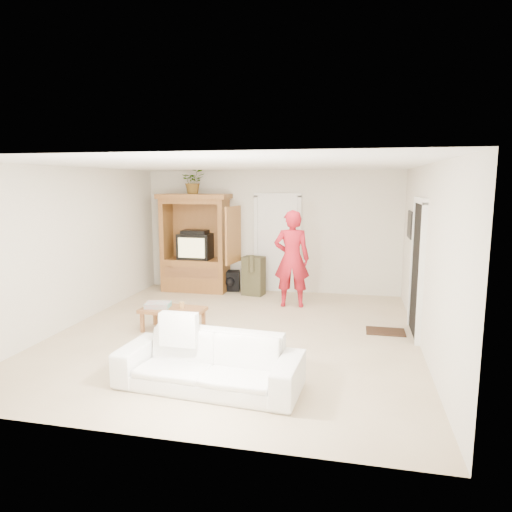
{
  "coord_description": "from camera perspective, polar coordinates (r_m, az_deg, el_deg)",
  "views": [
    {
      "loc": [
        1.77,
        -6.61,
        2.35
      ],
      "look_at": [
        0.2,
        0.6,
        1.15
      ],
      "focal_mm": 32.0,
      "sensor_mm": 36.0,
      "label": 1
    }
  ],
  "objects": [
    {
      "name": "doorway_right",
      "position": [
        7.4,
        19.52,
        -1.66
      ],
      "size": [
        0.05,
        0.9,
        2.04
      ],
      "primitive_type": "cube",
      "color": "black",
      "rests_on": "floor"
    },
    {
      "name": "wall_left",
      "position": [
        8.08,
        -21.85,
        1.1
      ],
      "size": [
        0.0,
        6.0,
        6.0
      ],
      "primitive_type": "plane",
      "rotation": [
        1.57,
        0.0,
        1.57
      ],
      "color": "silver",
      "rests_on": "floor"
    },
    {
      "name": "towel",
      "position": [
        7.49,
        -12.15,
        -6.0
      ],
      "size": [
        0.42,
        0.33,
        0.08
      ],
      "primitive_type": "cube",
      "rotation": [
        0.0,
        0.0,
        0.14
      ],
      "color": "#FB535E",
      "rests_on": "coffee_table"
    },
    {
      "name": "wall_back",
      "position": [
        9.83,
        1.87,
        3.09
      ],
      "size": [
        5.5,
        0.0,
        5.5
      ],
      "primitive_type": "plane",
      "rotation": [
        1.57,
        0.0,
        0.0
      ],
      "color": "silver",
      "rests_on": "floor"
    },
    {
      "name": "wall_right",
      "position": [
        6.77,
        20.47,
        -0.28
      ],
      "size": [
        0.0,
        6.0,
        6.0
      ],
      "primitive_type": "plane",
      "rotation": [
        1.57,
        0.0,
        -1.57
      ],
      "color": "silver",
      "rests_on": "floor"
    },
    {
      "name": "coffee_table",
      "position": [
        7.41,
        -10.34,
        -6.8
      ],
      "size": [
        1.03,
        0.61,
        0.37
      ],
      "rotation": [
        0.0,
        0.0,
        -0.07
      ],
      "color": "#9B6635",
      "rests_on": "floor"
    },
    {
      "name": "floor",
      "position": [
        7.24,
        -2.57,
        -9.72
      ],
      "size": [
        6.0,
        6.0,
        0.0
      ],
      "primitive_type": "plane",
      "color": "tan",
      "rests_on": "ground"
    },
    {
      "name": "candle",
      "position": [
        7.38,
        -9.25,
        -6.06
      ],
      "size": [
        0.08,
        0.08,
        0.1
      ],
      "primitive_type": "cylinder",
      "color": "tan",
      "rests_on": "coffee_table"
    },
    {
      "name": "man",
      "position": [
        8.63,
        4.49,
        -0.34
      ],
      "size": [
        0.72,
        0.51,
        1.84
      ],
      "primitive_type": "imported",
      "rotation": [
        0.0,
        0.0,
        3.26
      ],
      "color": "#B01725",
      "rests_on": "floor"
    },
    {
      "name": "sofa",
      "position": [
        5.4,
        -5.87,
        -13.01
      ],
      "size": [
        2.17,
        0.98,
        0.62
      ],
      "primitive_type": "imported",
      "rotation": [
        0.0,
        0.0,
        -0.08
      ],
      "color": "white",
      "rests_on": "floor"
    },
    {
      "name": "backpack_black",
      "position": [
        9.93,
        -3.1,
        -3.17
      ],
      "size": [
        0.38,
        0.26,
        0.44
      ],
      "primitive_type": null,
      "rotation": [
        0.0,
        0.0,
        0.14
      ],
      "color": "black",
      "rests_on": "floor"
    },
    {
      "name": "armoire",
      "position": [
        9.97,
        -7.45,
        0.83
      ],
      "size": [
        1.82,
        1.14,
        2.1
      ],
      "color": "brown",
      "rests_on": "floor"
    },
    {
      "name": "ceiling",
      "position": [
        6.85,
        -2.73,
        11.31
      ],
      "size": [
        6.0,
        6.0,
        0.0
      ],
      "primitive_type": "plane",
      "rotation": [
        3.14,
        0.0,
        0.0
      ],
      "color": "white",
      "rests_on": "floor"
    },
    {
      "name": "backpack_olive",
      "position": [
        9.57,
        -0.3,
        -2.49
      ],
      "size": [
        0.48,
        0.39,
        0.81
      ],
      "primitive_type": null,
      "rotation": [
        0.0,
        0.0,
        -0.17
      ],
      "color": "#47442B",
      "rests_on": "floor"
    },
    {
      "name": "wall_front",
      "position": [
        4.16,
        -13.41,
        -5.64
      ],
      "size": [
        5.5,
        0.0,
        5.5
      ],
      "primitive_type": "plane",
      "rotation": [
        -1.57,
        0.0,
        0.0
      ],
      "color": "silver",
      "rests_on": "floor"
    },
    {
      "name": "plant",
      "position": [
        9.84,
        -7.82,
        9.22
      ],
      "size": [
        0.59,
        0.55,
        0.53
      ],
      "primitive_type": "imported",
      "rotation": [
        0.0,
        0.0,
        0.36
      ],
      "color": "#4C7238",
      "rests_on": "armoire"
    },
    {
      "name": "doormat",
      "position": [
        7.6,
        15.89,
        -9.06
      ],
      "size": [
        0.6,
        0.4,
        0.02
      ],
      "primitive_type": "cube",
      "color": "#382316",
      "rests_on": "floor"
    },
    {
      "name": "framed_picture",
      "position": [
        8.6,
        18.71,
        3.74
      ],
      "size": [
        0.03,
        0.6,
        0.48
      ],
      "primitive_type": "cube",
      "color": "black",
      "rests_on": "wall_right"
    },
    {
      "name": "door_back",
      "position": [
        9.81,
        2.69,
        1.43
      ],
      "size": [
        0.85,
        0.05,
        2.04
      ],
      "primitive_type": "cube",
      "color": "white",
      "rests_on": "floor"
    }
  ]
}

